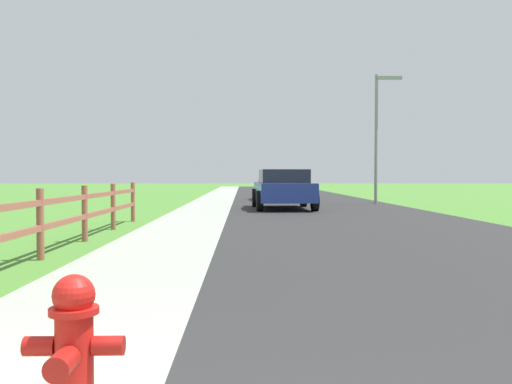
% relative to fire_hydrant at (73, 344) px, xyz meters
% --- Properties ---
extents(ground_plane, '(120.00, 120.00, 0.00)m').
position_rel_fire_hydrant_xyz_m(ground_plane, '(0.41, 24.00, -0.38)').
color(ground_plane, '#4B8331').
extents(road_asphalt, '(7.00, 66.00, 0.01)m').
position_rel_fire_hydrant_xyz_m(road_asphalt, '(3.91, 26.00, -0.37)').
color(road_asphalt, '#2A2A2A').
rests_on(road_asphalt, ground).
extents(curb_concrete, '(6.00, 66.00, 0.01)m').
position_rel_fire_hydrant_xyz_m(curb_concrete, '(-2.59, 26.00, -0.37)').
color(curb_concrete, '#A0B697').
rests_on(curb_concrete, ground).
extents(grass_verge, '(5.00, 66.00, 0.00)m').
position_rel_fire_hydrant_xyz_m(grass_verge, '(-4.09, 26.00, -0.37)').
color(grass_verge, '#4B8331').
rests_on(grass_verge, ground).
extents(fire_hydrant, '(0.52, 0.43, 0.74)m').
position_rel_fire_hydrant_xyz_m(fire_hydrant, '(0.00, 0.00, 0.00)').
color(fire_hydrant, red).
rests_on(fire_hydrant, ground).
extents(rail_fence, '(0.11, 13.61, 1.06)m').
position_rel_fire_hydrant_xyz_m(rail_fence, '(-2.09, 5.23, 0.24)').
color(rail_fence, '#92523F').
rests_on(rail_fence, ground).
extents(parked_suv_blue, '(2.29, 4.47, 1.47)m').
position_rel_fire_hydrant_xyz_m(parked_suv_blue, '(2.39, 17.57, 0.38)').
color(parked_suv_blue, navy).
rests_on(parked_suv_blue, ground).
extents(parked_car_red, '(2.21, 4.40, 1.56)m').
position_rel_fire_hydrant_xyz_m(parked_car_red, '(2.71, 24.90, 0.41)').
color(parked_car_red, maroon).
rests_on(parked_car_red, ground).
extents(street_lamp, '(1.17, 0.20, 5.66)m').
position_rel_fire_hydrant_xyz_m(street_lamp, '(6.82, 20.96, 3.03)').
color(street_lamp, gray).
rests_on(street_lamp, ground).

